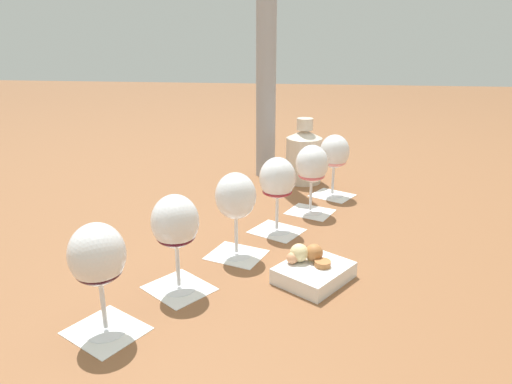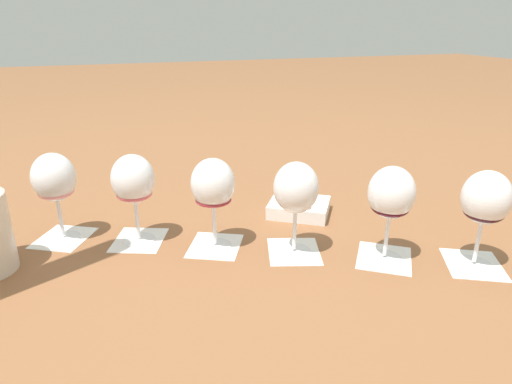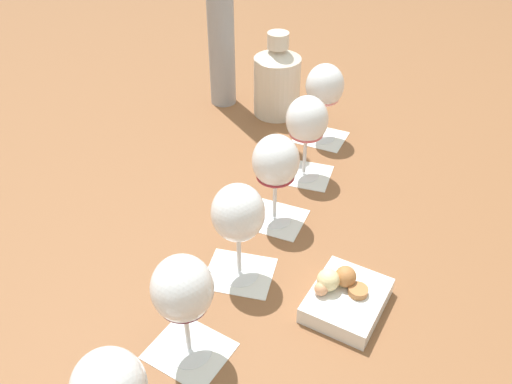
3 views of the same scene
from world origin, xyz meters
TOP-DOWN VIEW (x-y plane):
  - ground_plane at (0.00, 0.00)m, footprint 8.00×8.00m
  - tasting_card_0 at (-0.36, 0.17)m, footprint 0.14×0.14m
  - tasting_card_1 at (-0.21, 0.12)m, footprint 0.13×0.14m
  - tasting_card_2 at (-0.07, 0.04)m, footprint 0.14×0.14m
  - tasting_card_3 at (0.07, -0.03)m, footprint 0.13×0.13m
  - tasting_card_4 at (0.22, -0.11)m, footprint 0.14×0.15m
  - tasting_card_5 at (0.36, -0.18)m, footprint 0.14×0.14m
  - wine_glass_0 at (-0.36, 0.17)m, footprint 0.08×0.08m
  - wine_glass_1 at (-0.21, 0.12)m, footprint 0.08×0.08m
  - wine_glass_2 at (-0.07, 0.04)m, footprint 0.08×0.08m
  - wine_glass_3 at (0.07, -0.03)m, footprint 0.08×0.08m
  - wine_glass_4 at (0.22, -0.11)m, footprint 0.08×0.08m
  - wine_glass_5 at (0.36, -0.18)m, footprint 0.08×0.08m
  - ceramic_vase at (-0.48, 0.08)m, footprint 0.11×0.11m
  - snack_dish at (0.15, 0.13)m, footprint 0.17×0.16m
  - umbrella_pole at (-0.55, -0.05)m, footprint 0.06×0.06m

SIDE VIEW (x-z plane):
  - ground_plane at x=0.00m, z-range 0.00..0.00m
  - tasting_card_0 at x=-0.36m, z-range 0.00..0.00m
  - tasting_card_1 at x=-0.21m, z-range 0.00..0.00m
  - tasting_card_2 at x=-0.07m, z-range 0.00..0.00m
  - tasting_card_3 at x=0.07m, z-range 0.00..0.00m
  - tasting_card_4 at x=0.22m, z-range 0.00..0.00m
  - tasting_card_5 at x=0.36m, z-range 0.00..0.00m
  - snack_dish at x=0.15m, z-range -0.01..0.05m
  - ceramic_vase at x=-0.48m, z-range -0.01..0.19m
  - wine_glass_3 at x=0.07m, z-range 0.03..0.21m
  - wine_glass_5 at x=0.36m, z-range 0.03..0.21m
  - wine_glass_4 at x=0.22m, z-range 0.03..0.21m
  - wine_glass_0 at x=-0.36m, z-range 0.04..0.21m
  - wine_glass_1 at x=-0.21m, z-range 0.04..0.21m
  - wine_glass_2 at x=-0.07m, z-range 0.04..0.21m
  - umbrella_pole at x=-0.55m, z-range 0.00..0.80m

